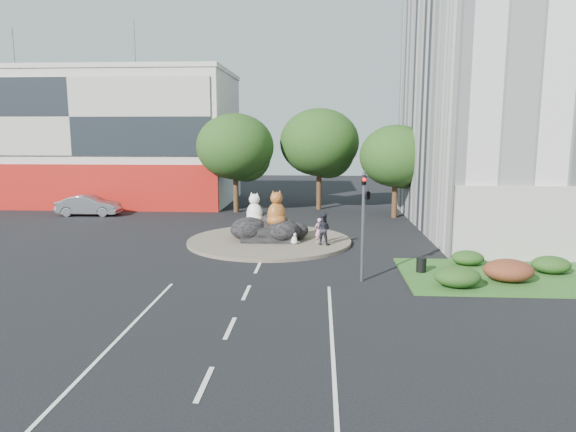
{
  "coord_description": "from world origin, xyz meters",
  "views": [
    {
      "loc": [
        3.04,
        -20.72,
        6.7
      ],
      "look_at": [
        1.27,
        7.96,
        2.0
      ],
      "focal_mm": 32.0,
      "sensor_mm": 36.0,
      "label": 1
    }
  ],
  "objects_px": {
    "pedestrian_dark": "(323,229)",
    "parked_car": "(89,205)",
    "cat_tabby": "(277,208)",
    "kitten_white": "(294,238)",
    "pedestrian_pink": "(319,231)",
    "cat_white": "(254,208)",
    "litter_bin": "(421,265)",
    "kitten_calico": "(245,233)"
  },
  "relations": [
    {
      "from": "kitten_white",
      "to": "pedestrian_dark",
      "type": "bearing_deg",
      "value": -56.03
    },
    {
      "from": "pedestrian_pink",
      "to": "pedestrian_dark",
      "type": "relative_size",
      "value": 0.8
    },
    {
      "from": "cat_white",
      "to": "kitten_white",
      "type": "xyz_separation_m",
      "value": [
        2.53,
        -1.53,
        -1.52
      ]
    },
    {
      "from": "pedestrian_pink",
      "to": "pedestrian_dark",
      "type": "bearing_deg",
      "value": 96.27
    },
    {
      "from": "kitten_white",
      "to": "litter_bin",
      "type": "bearing_deg",
      "value": -94.22
    },
    {
      "from": "cat_white",
      "to": "parked_car",
      "type": "relative_size",
      "value": 0.39
    },
    {
      "from": "cat_tabby",
      "to": "pedestrian_dark",
      "type": "relative_size",
      "value": 1.17
    },
    {
      "from": "cat_white",
      "to": "cat_tabby",
      "type": "relative_size",
      "value": 0.9
    },
    {
      "from": "parked_car",
      "to": "cat_white",
      "type": "bearing_deg",
      "value": -123.42
    },
    {
      "from": "kitten_calico",
      "to": "pedestrian_pink",
      "type": "distance_m",
      "value": 4.45
    },
    {
      "from": "cat_white",
      "to": "pedestrian_pink",
      "type": "relative_size",
      "value": 1.31
    },
    {
      "from": "kitten_calico",
      "to": "pedestrian_pink",
      "type": "xyz_separation_m",
      "value": [
        4.44,
        -0.22,
        0.25
      ]
    },
    {
      "from": "kitten_calico",
      "to": "pedestrian_dark",
      "type": "distance_m",
      "value": 4.73
    },
    {
      "from": "pedestrian_dark",
      "to": "parked_car",
      "type": "relative_size",
      "value": 0.37
    },
    {
      "from": "cat_white",
      "to": "pedestrian_pink",
      "type": "distance_m",
      "value": 4.31
    },
    {
      "from": "kitten_calico",
      "to": "parked_car",
      "type": "xyz_separation_m",
      "value": [
        -14.28,
        10.14,
        0.12
      ]
    },
    {
      "from": "cat_white",
      "to": "pedestrian_dark",
      "type": "distance_m",
      "value": 4.61
    },
    {
      "from": "kitten_white",
      "to": "litter_bin",
      "type": "height_order",
      "value": "kitten_white"
    },
    {
      "from": "cat_tabby",
      "to": "kitten_calico",
      "type": "height_order",
      "value": "cat_tabby"
    },
    {
      "from": "kitten_calico",
      "to": "pedestrian_pink",
      "type": "bearing_deg",
      "value": 7.61
    },
    {
      "from": "kitten_calico",
      "to": "cat_tabby",
      "type": "bearing_deg",
      "value": 19.23
    },
    {
      "from": "cat_white",
      "to": "cat_tabby",
      "type": "distance_m",
      "value": 1.58
    },
    {
      "from": "cat_tabby",
      "to": "pedestrian_dark",
      "type": "bearing_deg",
      "value": -50.72
    },
    {
      "from": "pedestrian_dark",
      "to": "litter_bin",
      "type": "xyz_separation_m",
      "value": [
        4.65,
        -5.38,
        -0.67
      ]
    },
    {
      "from": "kitten_calico",
      "to": "parked_car",
      "type": "relative_size",
      "value": 0.2
    },
    {
      "from": "cat_white",
      "to": "litter_bin",
      "type": "distance_m",
      "value": 11.4
    },
    {
      "from": "kitten_calico",
      "to": "parked_car",
      "type": "height_order",
      "value": "parked_car"
    },
    {
      "from": "kitten_white",
      "to": "pedestrian_pink",
      "type": "relative_size",
      "value": 0.49
    },
    {
      "from": "cat_tabby",
      "to": "pedestrian_pink",
      "type": "distance_m",
      "value": 2.9
    },
    {
      "from": "kitten_white",
      "to": "pedestrian_dark",
      "type": "height_order",
      "value": "pedestrian_dark"
    },
    {
      "from": "cat_tabby",
      "to": "kitten_calico",
      "type": "xyz_separation_m",
      "value": [
        -1.87,
        -0.29,
        -1.49
      ]
    },
    {
      "from": "litter_bin",
      "to": "kitten_calico",
      "type": "bearing_deg",
      "value": 147.17
    },
    {
      "from": "cat_white",
      "to": "pedestrian_pink",
      "type": "bearing_deg",
      "value": 6.75
    },
    {
      "from": "pedestrian_dark",
      "to": "litter_bin",
      "type": "relative_size",
      "value": 2.67
    },
    {
      "from": "cat_white",
      "to": "parked_car",
      "type": "height_order",
      "value": "cat_white"
    },
    {
      "from": "cat_white",
      "to": "pedestrian_dark",
      "type": "height_order",
      "value": "cat_white"
    },
    {
      "from": "cat_tabby",
      "to": "pedestrian_pink",
      "type": "relative_size",
      "value": 1.46
    },
    {
      "from": "kitten_white",
      "to": "parked_car",
      "type": "xyz_separation_m",
      "value": [
        -17.27,
        10.7,
        0.26
      ]
    },
    {
      "from": "parked_car",
      "to": "pedestrian_dark",
      "type": "bearing_deg",
      "value": -121.15
    },
    {
      "from": "litter_bin",
      "to": "pedestrian_pink",
      "type": "bearing_deg",
      "value": 130.1
    },
    {
      "from": "kitten_calico",
      "to": "pedestrian_dark",
      "type": "relative_size",
      "value": 0.54
    },
    {
      "from": "kitten_white",
      "to": "cat_tabby",
      "type": "bearing_deg",
      "value": 89.07
    }
  ]
}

